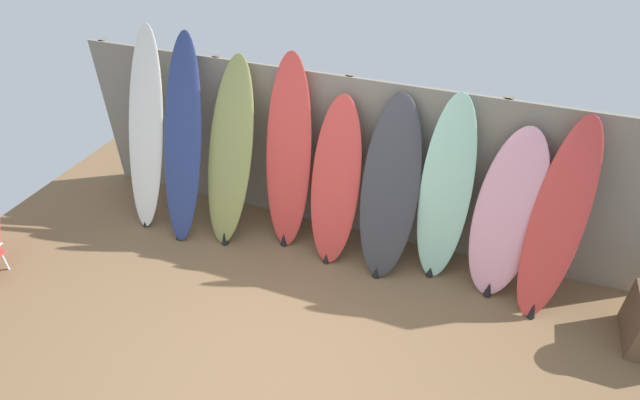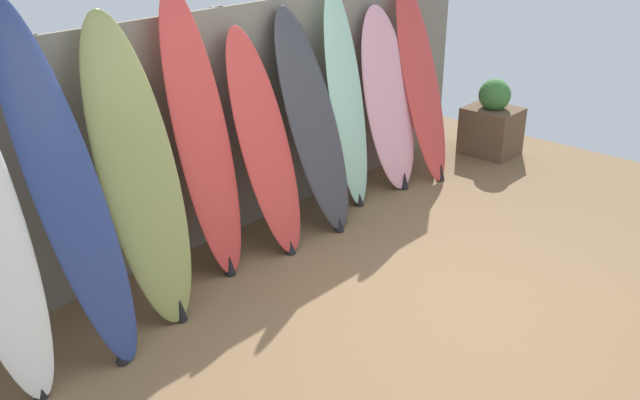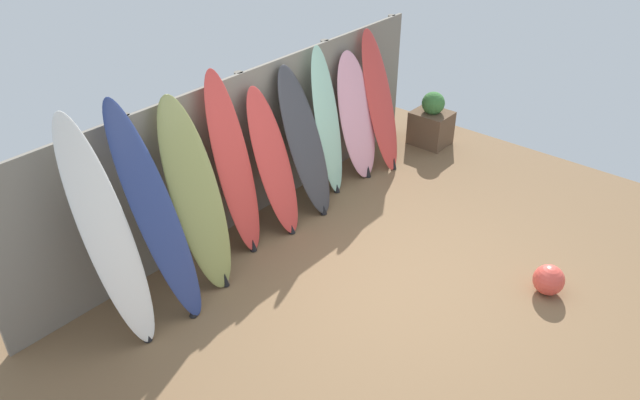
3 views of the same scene
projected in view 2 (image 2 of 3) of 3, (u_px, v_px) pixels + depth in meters
name	position (u px, v px, depth m)	size (l,w,h in m)	color
ground	(436.00, 320.00, 4.66)	(7.68, 7.68, 0.00)	brown
fence_back	(226.00, 125.00, 5.53)	(6.08, 0.11, 1.80)	gray
surfboard_navy_1	(66.00, 187.00, 4.04)	(0.51, 0.89, 2.10)	navy
surfboard_olive_2	(138.00, 172.00, 4.46)	(0.61, 0.81, 1.94)	olive
surfboard_red_3	(203.00, 139.00, 4.93)	(0.52, 0.54, 2.03)	#D13D38
surfboard_red_4	(265.00, 144.00, 5.32)	(0.53, 0.62, 1.69)	#D13D38
surfboard_charcoal_5	(313.00, 122.00, 5.68)	(0.61, 0.73, 1.77)	#38383D
surfboard_seafoam_6	(347.00, 101.00, 6.05)	(0.51, 0.44, 1.87)	#9ED6BC
surfboard_pink_7	(389.00, 100.00, 6.48)	(0.64, 0.59, 1.65)	pink
surfboard_red_8	(422.00, 84.00, 6.67)	(0.53, 0.72, 1.83)	#D13D38
planter_box	(492.00, 123.00, 7.43)	(0.47, 0.53, 0.80)	brown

